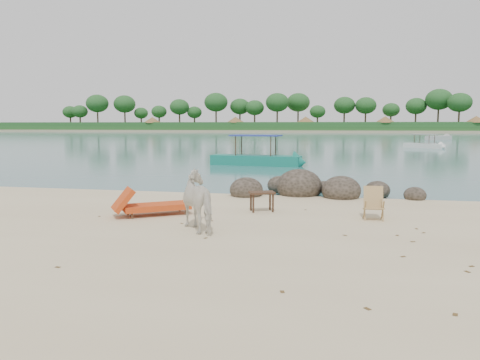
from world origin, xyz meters
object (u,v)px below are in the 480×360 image
(side_table, at_px, (262,203))
(lounge_chair, at_px, (157,204))
(boulders, at_px, (309,189))
(cow, at_px, (202,202))
(deck_chair, at_px, (374,205))
(boat_near, at_px, (256,140))

(side_table, height_order, lounge_chair, lounge_chair)
(boulders, relative_size, cow, 3.99)
(side_table, relative_size, deck_chair, 0.82)
(boulders, relative_size, side_table, 9.39)
(lounge_chair, bearing_deg, deck_chair, -29.55)
(lounge_chair, bearing_deg, side_table, -13.22)
(lounge_chair, relative_size, deck_chair, 2.63)
(side_table, bearing_deg, deck_chair, -32.81)
(boulders, distance_m, lounge_chair, 5.74)
(side_table, height_order, boat_near, boat_near)
(boulders, height_order, side_table, boulders)
(boat_near, bearing_deg, boulders, -65.33)
(cow, xyz_separation_m, deck_chair, (3.87, 1.91, -0.26))
(boulders, bearing_deg, side_table, -107.43)
(boulders, height_order, lounge_chair, boulders)
(cow, height_order, deck_chair, cow)
(boulders, bearing_deg, deck_chair, -64.70)
(cow, relative_size, side_table, 2.35)
(boulders, bearing_deg, cow, -109.20)
(deck_chair, distance_m, boat_near, 16.83)
(lounge_chair, height_order, deck_chair, deck_chair)
(cow, height_order, side_table, cow)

